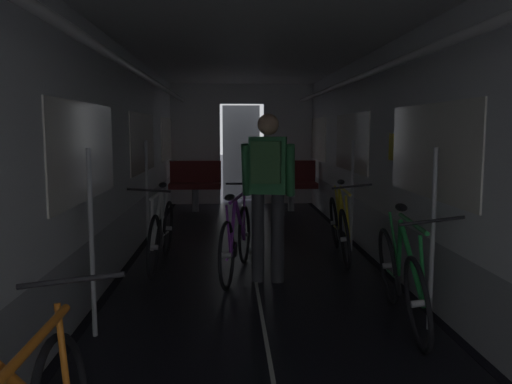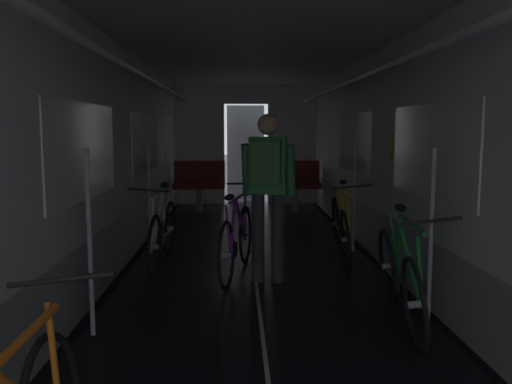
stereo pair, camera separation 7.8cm
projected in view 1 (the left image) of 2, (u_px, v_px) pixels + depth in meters
name	position (u px, v px, depth m)	size (l,w,h in m)	color
train_car_shell	(255.00, 113.00, 5.23)	(3.14, 12.34, 2.57)	black
bench_seat_far_left	(195.00, 181.00, 9.76)	(0.98, 0.51, 0.95)	gray
bench_seat_far_right	(291.00, 181.00, 9.85)	(0.98, 0.51, 0.95)	gray
bicycle_yellow	(340.00, 226.00, 6.23)	(0.44, 1.69, 0.95)	black
bicycle_green	(402.00, 276.00, 4.11)	(0.44, 1.69, 0.96)	black
bicycle_white	(161.00, 232.00, 5.83)	(0.44, 1.69, 0.94)	black
person_cyclist_aisle	(268.00, 182.00, 5.14)	(0.56, 0.43, 1.69)	#2D2D33
bicycle_purple_in_aisle	(236.00, 239.00, 5.46)	(0.51, 1.67, 0.94)	black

